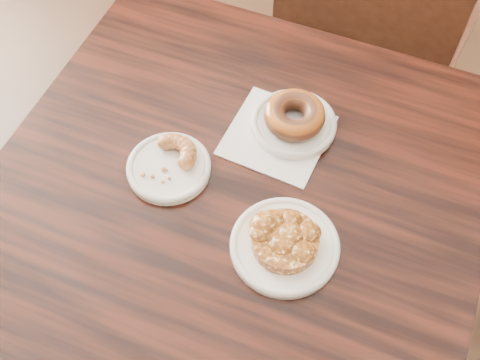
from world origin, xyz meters
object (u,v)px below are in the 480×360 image
Objects in this scene: chair_far at (380,26)px; apple_fritter at (286,240)px; cafe_table at (237,278)px; glazed_donut at (295,115)px; cruller_fragment at (168,162)px.

chair_far is 6.12× the size of apple_fritter.
cafe_table is at bearing 90.94° from chair_far.
glazed_donut is 0.24m from cruller_fragment.
chair_far reaches higher than apple_fritter.
chair_far reaches higher than glazed_donut.
glazed_donut is 0.74× the size of apple_fritter.
apple_fritter is (0.13, -0.20, -0.01)m from glazed_donut.
glazed_donut reaches higher than apple_fritter.
cruller_fragment is (-0.11, -0.21, -0.01)m from glazed_donut.
cruller_fragment is at bearing -119.11° from glazed_donut.
chair_far is 8.32× the size of glazed_donut.
chair_far reaches higher than cafe_table.
apple_fritter is at bearing -58.03° from glazed_donut.
cafe_table is 0.44m from glazed_donut.
glazed_donut is 1.10× the size of cruller_fragment.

